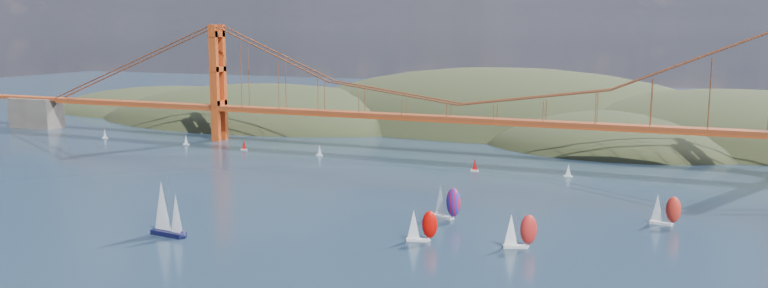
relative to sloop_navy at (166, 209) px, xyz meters
The scene contains 13 objects.
headlands 257.38m from the sloop_navy, 71.76° to the left, with size 725.00×225.00×96.00m.
bridge 151.41m from the sloop_navy, 76.98° to the left, with size 552.00×12.00×55.00m.
sloop_navy is the anchor object (origin of this frame).
racer_0 66.36m from the sloop_navy, 17.85° to the left, with size 8.09×4.56×9.06m.
racer_1 90.63m from the sloop_navy, 15.46° to the left, with size 8.53×5.68×9.54m.
racer_3 134.20m from the sloop_navy, 27.06° to the left, with size 8.29×4.14×9.32m.
racer_rwb 76.26m from the sloop_navy, 35.48° to the left, with size 9.45×6.26×10.57m.
distant_boat_0 189.37m from the sloop_navy, 137.44° to the left, with size 3.00×2.00×4.70m.
distant_boat_1 156.37m from the sloop_navy, 125.48° to the left, with size 3.00×2.00×4.70m.
distant_boat_2 137.18m from the sloop_navy, 114.76° to the left, with size 3.00×2.00×4.70m.
distant_boat_3 125.28m from the sloop_navy, 98.95° to the left, with size 3.00×2.00×4.70m.
distant_boat_8 145.61m from the sloop_navy, 54.47° to the left, with size 3.00×2.00×4.70m.
distant_boat_9 126.55m from the sloop_navy, 66.60° to the left, with size 3.00×2.00×4.70m.
Camera 1 is at (89.49, -118.47, 53.87)m, focal length 35.00 mm.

